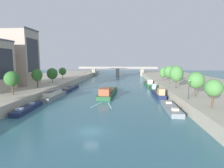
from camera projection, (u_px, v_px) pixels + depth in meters
The scene contains 24 objects.
ground_plane at pixel (91, 132), 29.16m from camera, with size 400.00×400.00×0.00m, color #386B7A.
quay_left at pixel (38, 82), 86.02m from camera, with size 36.00×170.00×2.59m, color #B2A893.
quay_right at pixel (193, 84), 80.72m from camera, with size 36.00×170.00×2.59m, color #B2A893.
barge_midriver at pixel (108, 92), 60.02m from camera, with size 5.66×21.52×3.36m.
wake_behind_barge at pixel (103, 105), 46.73m from camera, with size 5.59×6.07×0.03m.
moored_boat_left_end at pixel (27, 108), 41.34m from camera, with size 2.82×11.82×2.15m.
moored_boat_left_downstream at pixel (54, 95), 54.98m from camera, with size 3.13×14.58×2.73m.
moored_boat_left_lone at pixel (70, 89), 71.09m from camera, with size 3.43×15.92×2.14m.
moored_boat_right_midway at pixel (171, 108), 41.94m from camera, with size 3.20×13.97×2.13m.
moored_boat_right_gap_after at pixel (159, 94), 57.73m from camera, with size 2.70×12.98×3.28m.
moored_boat_right_downstream at pixel (153, 88), 70.25m from camera, with size 1.90×10.55×2.99m.
moored_boat_right_near at pixel (148, 83), 84.36m from camera, with size 3.31×13.90×3.18m.
tree_left_second at pixel (12, 79), 47.01m from camera, with size 3.86×3.86×6.47m.
tree_left_far at pixel (37, 75), 60.24m from camera, with size 3.63×3.63×6.50m.
tree_left_distant at pixel (52, 74), 74.87m from camera, with size 4.60×4.60×6.17m.
tree_left_end_of_row at pixel (63, 71), 87.47m from camera, with size 3.68×3.68×5.89m.
tree_right_end_of_row at pixel (213, 88), 33.70m from camera, with size 3.38×3.38×5.72m.
tree_right_by_lamp at pixel (196, 80), 44.46m from camera, with size 4.23×4.23×6.45m.
tree_right_far at pixel (176, 74), 58.19m from camera, with size 4.51×4.51×7.65m.
tree_right_second at pixel (170, 72), 69.11m from camera, with size 4.66×4.66×7.34m.
tree_right_midway at pixel (163, 73), 81.18m from camera, with size 3.67×3.67×6.14m.
lamppost_right_bank at pixel (189, 89), 41.79m from camera, with size 0.28×0.28×4.71m.
building_left_corner at pixel (16, 57), 66.00m from camera, with size 13.81×10.38×21.00m.
bridge_far at pixel (118, 70), 139.69m from camera, with size 62.68×4.40×7.15m.
Camera 1 is at (5.50, -27.53, 11.79)m, focal length 27.83 mm.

